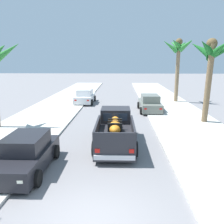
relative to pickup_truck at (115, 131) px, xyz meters
name	(u,v)px	position (x,y,z in m)	size (l,w,h in m)	color
ground_plane	(92,224)	(-0.49, -6.47, -0.81)	(160.00, 160.00, 0.00)	slate
sidewalk_left	(40,119)	(-6.12, 5.53, -0.75)	(5.18, 60.00, 0.12)	beige
sidewalk_right	(183,120)	(5.13, 5.53, -0.75)	(5.18, 60.00, 0.12)	beige
curb_left	(55,119)	(-4.93, 5.53, -0.76)	(0.16, 60.00, 0.10)	silver
curb_right	(167,120)	(3.95, 5.53, -0.76)	(0.16, 60.00, 0.10)	silver
pickup_truck	(115,131)	(0.00, 0.00, 0.00)	(2.26, 5.23, 1.80)	#28282D
car_left_near	(150,104)	(2.97, 8.96, -0.10)	(2.08, 4.28, 1.54)	slate
car_right_near	(85,97)	(-3.66, 12.97, -0.10)	(2.06, 4.27, 1.54)	silver
car_left_mid	(26,154)	(-3.70, -3.17, -0.10)	(2.04, 4.27, 1.54)	black
palm_tree_left_fore	(179,51)	(6.50, 13.94, 4.79)	(3.40, 3.42, 6.93)	#846B4C
palm_tree_left_mid	(212,57)	(6.67, 4.76, 4.03)	(3.52, 3.46, 6.12)	brown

